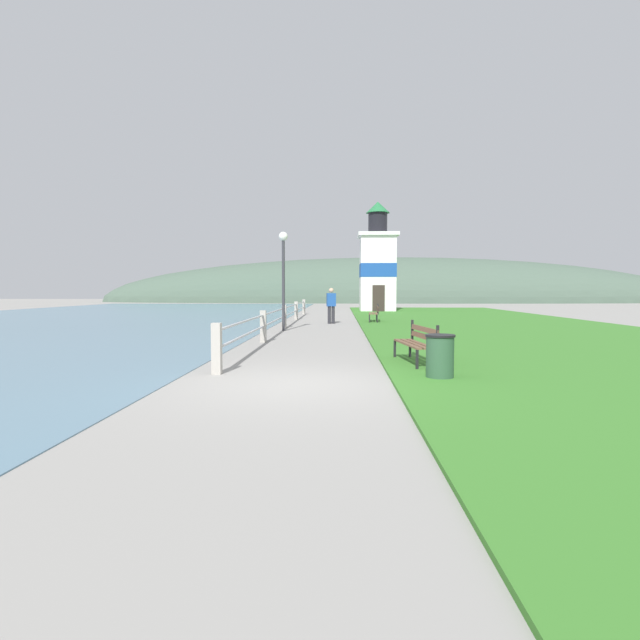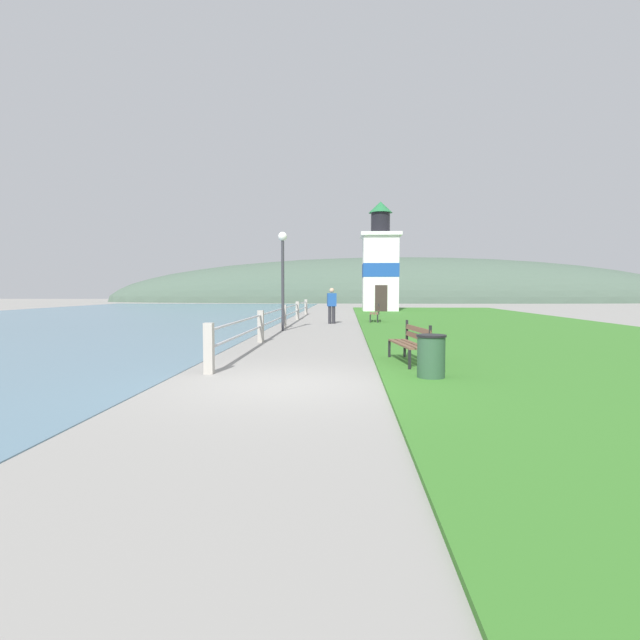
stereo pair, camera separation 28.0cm
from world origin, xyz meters
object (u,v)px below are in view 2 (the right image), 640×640
trash_bin (431,358)px  lamp_post (283,263)px  park_bench_near (411,341)px  lighthouse (380,266)px  park_bench_midway (376,312)px  person_strolling (332,304)px

trash_bin → lamp_post: lamp_post is taller
park_bench_near → trash_bin: bearing=85.9°
trash_bin → lamp_post: 11.82m
park_bench_near → lamp_post: 10.08m
lighthouse → trash_bin: (-1.04, -29.11, -3.04)m
park_bench_midway → trash_bin: size_ratio=2.21×
park_bench_midway → person_strolling: person_strolling is taller
lighthouse → lamp_post: (-5.12, -18.26, -0.73)m
park_bench_midway → person_strolling: 2.39m
park_bench_midway → person_strolling: (-2.19, -0.87, 0.41)m
park_bench_near → lighthouse: 27.45m
person_strolling → lamp_post: 5.03m
park_bench_near → lamp_post: size_ratio=0.48×
park_bench_near → lighthouse: size_ratio=0.23×
person_strolling → trash_bin: person_strolling is taller
person_strolling → trash_bin: (2.24, -15.17, -0.52)m
lighthouse → lamp_post: 18.98m
park_bench_midway → lighthouse: 13.44m
park_bench_midway → lamp_post: bearing=55.3°
person_strolling → trash_bin: size_ratio=2.07×
park_bench_near → park_bench_midway: same height
park_bench_midway → lamp_post: (-4.03, -5.19, 2.20)m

